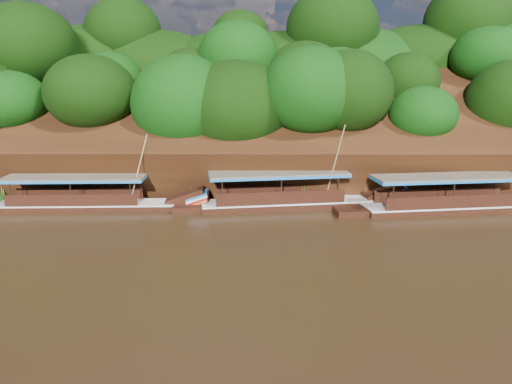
# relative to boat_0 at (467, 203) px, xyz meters

# --- Properties ---
(ground) EXTENTS (160.00, 160.00, 0.00)m
(ground) POSITION_rel_boat_0_xyz_m (-12.59, -7.30, -0.55)
(ground) COLOR black
(ground) RESTS_ON ground
(riverbank) EXTENTS (120.00, 30.06, 19.40)m
(riverbank) POSITION_rel_boat_0_xyz_m (-12.60, 15.43, 1.34)
(riverbank) COLOR black
(riverbank) RESTS_ON ground
(boat_0) EXTENTS (15.20, 4.10, 5.64)m
(boat_0) POSITION_rel_boat_0_xyz_m (0.00, 0.00, 0.00)
(boat_0) COLOR black
(boat_0) RESTS_ON ground
(boat_1) EXTENTS (14.57, 4.24, 6.30)m
(boat_1) POSITION_rel_boat_0_xyz_m (-11.30, 0.94, 0.01)
(boat_1) COLOR black
(boat_1) RESTS_ON ground
(boat_2) EXTENTS (14.44, 2.67, 5.48)m
(boat_2) POSITION_rel_boat_0_xyz_m (-25.22, 0.33, -0.04)
(boat_2) COLOR black
(boat_2) RESTS_ON ground
(reeds) EXTENTS (48.66, 1.95, 1.99)m
(reeds) POSITION_rel_boat_0_xyz_m (-16.05, 2.19, 0.32)
(reeds) COLOR #27741D
(reeds) RESTS_ON ground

